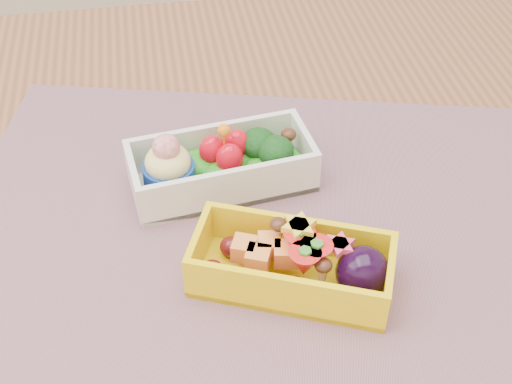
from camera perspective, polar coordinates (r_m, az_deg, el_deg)
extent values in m
cube|color=brown|center=(0.64, -3.03, -2.65)|extent=(1.20, 0.80, 0.04)
cylinder|color=brown|center=(1.28, 20.14, -0.76)|extent=(0.06, 0.06, 0.71)
cube|color=#875D6C|center=(0.60, -0.62, -3.08)|extent=(0.61, 0.52, 0.00)
cube|color=silver|center=(0.63, -2.86, 2.16)|extent=(0.17, 0.09, 0.04)
ellipsoid|color=green|center=(0.64, -2.84, 1.73)|extent=(0.16, 0.08, 0.02)
cylinder|color=navy|center=(0.62, -7.13, 1.16)|extent=(0.05, 0.05, 0.03)
sphere|color=red|center=(0.60, -7.41, 3.66)|extent=(0.02, 0.02, 0.02)
ellipsoid|color=red|center=(0.63, -3.60, 3.41)|extent=(0.03, 0.02, 0.03)
ellipsoid|color=red|center=(0.62, -2.19, 2.74)|extent=(0.03, 0.02, 0.03)
ellipsoid|color=red|center=(0.63, -1.59, 3.91)|extent=(0.03, 0.02, 0.03)
sphere|color=orange|center=(0.61, -2.67, 5.09)|extent=(0.01, 0.01, 0.01)
ellipsoid|color=black|center=(0.64, 0.20, 4.02)|extent=(0.03, 0.03, 0.03)
ellipsoid|color=black|center=(0.63, 1.64, 3.36)|extent=(0.03, 0.03, 0.03)
ellipsoid|color=#3F2111|center=(0.64, 2.71, 4.77)|extent=(0.01, 0.01, 0.01)
cube|color=yellow|center=(0.55, 2.95, -5.99)|extent=(0.17, 0.12, 0.04)
ellipsoid|color=#510F13|center=(0.55, -0.46, -6.19)|extent=(0.09, 0.07, 0.02)
cube|color=orange|center=(0.55, 0.66, -4.90)|extent=(0.05, 0.05, 0.02)
cone|color=red|center=(0.54, 3.57, -4.35)|extent=(0.03, 0.03, 0.03)
cone|color=red|center=(0.54, 4.95, -5.30)|extent=(0.03, 0.03, 0.03)
cone|color=red|center=(0.53, 4.00, -5.90)|extent=(0.03, 0.03, 0.03)
cylinder|color=yellow|center=(0.54, 3.55, -2.82)|extent=(0.03, 0.03, 0.01)
cylinder|color=#E53F5B|center=(0.53, 6.90, -4.35)|extent=(0.03, 0.03, 0.01)
ellipsoid|color=#3F2111|center=(0.55, 1.81, -3.75)|extent=(0.01, 0.01, 0.01)
ellipsoid|color=#3F2111|center=(0.53, 5.52, -6.56)|extent=(0.01, 0.01, 0.01)
ellipsoid|color=black|center=(0.54, 8.76, -6.57)|extent=(0.04, 0.04, 0.04)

